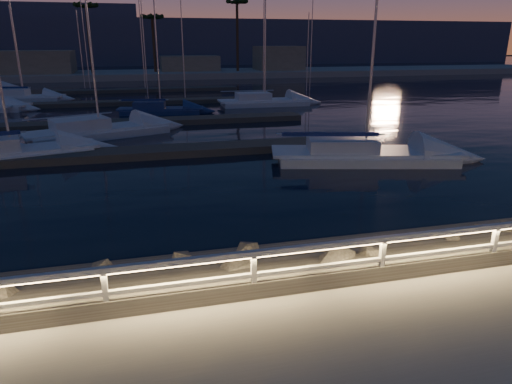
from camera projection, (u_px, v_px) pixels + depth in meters
ground at (208, 302)px, 9.56m from camera, size 400.00×400.00×0.00m
harbor_water at (154, 118)px, 38.61m from camera, size 400.00×440.00×0.60m
guard_rail at (203, 269)px, 9.30m from camera, size 44.11×0.12×1.06m
riprap at (114, 288)px, 10.49m from camera, size 27.24×3.14×1.30m
floating_docks at (153, 110)px, 39.61m from camera, size 22.00×36.00×0.40m
far_shore at (143, 72)px, 77.62m from camera, size 160.00×14.00×5.20m
palm_left at (86, 9)px, 70.82m from camera, size 3.00×3.00×11.20m
palm_center at (152, 19)px, 74.49m from camera, size 3.00×3.00×9.70m
palm_right at (237, 5)px, 76.14m from camera, size 3.00×3.00×12.20m
distant_hills at (56, 44)px, 126.01m from camera, size 230.00×37.50×18.00m
sailboat_c at (96, 130)px, 29.00m from camera, size 9.38×5.75×15.45m
sailboat_d at (360, 153)px, 23.04m from camera, size 9.72×4.95×15.84m
sailboat_f at (7, 153)px, 23.04m from camera, size 8.57×4.45×14.08m
sailboat_g at (158, 109)px, 38.50m from camera, size 7.31×3.18×12.01m
sailboat_k at (262, 101)px, 43.40m from camera, size 8.85×2.76×14.93m
sailboat_n at (22, 97)px, 46.84m from camera, size 8.00×3.40×13.22m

